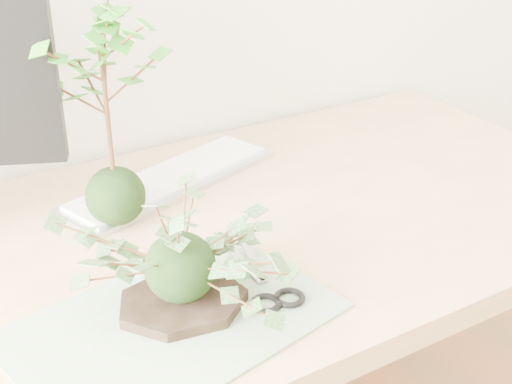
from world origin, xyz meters
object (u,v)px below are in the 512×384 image
ivy_kokedama (179,238)px  keyboard (171,179)px  maple_kokedama (101,53)px  desk (173,291)px

ivy_kokedama → keyboard: bearing=67.2°
maple_kokedama → keyboard: 0.31m
desk → ivy_kokedama: ivy_kokedama is taller
desk → keyboard: 0.23m
ivy_kokedama → keyboard: (0.15, 0.35, -0.10)m
desk → maple_kokedama: size_ratio=4.05×
ivy_kokedama → keyboard: 0.39m
maple_kokedama → keyboard: size_ratio=0.89×
ivy_kokedama → maple_kokedama: bearing=87.0°
desk → maple_kokedama: maple_kokedama is taller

